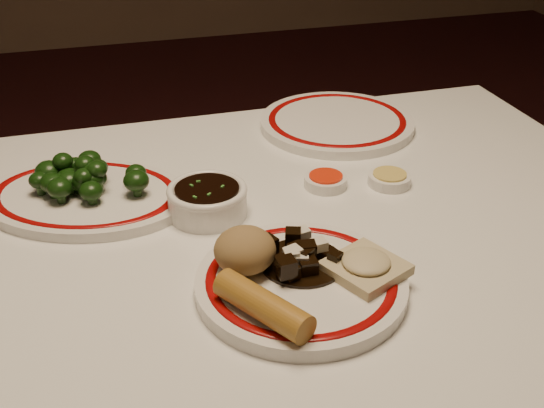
{
  "coord_description": "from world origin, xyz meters",
  "views": [
    {
      "loc": [
        -0.18,
        -0.7,
        1.23
      ],
      "look_at": [
        0.03,
        0.02,
        0.8
      ],
      "focal_mm": 45.0,
      "sensor_mm": 36.0,
      "label": 1
    }
  ],
  "objects_px": {
    "rice_mound": "(245,250)",
    "broccoli_plate": "(86,197)",
    "dining_table": "(252,305)",
    "fried_wonton": "(366,266)",
    "broccoli_pile": "(82,177)",
    "spring_roll": "(263,305)",
    "main_plate": "(301,283)",
    "stirfry_heap": "(299,257)",
    "soy_bowl": "(208,201)"
  },
  "relations": [
    {
      "from": "main_plate",
      "to": "dining_table",
      "type": "bearing_deg",
      "value": 108.34
    },
    {
      "from": "dining_table",
      "to": "rice_mound",
      "type": "height_order",
      "value": "rice_mound"
    },
    {
      "from": "spring_roll",
      "to": "broccoli_plate",
      "type": "bearing_deg",
      "value": 85.82
    },
    {
      "from": "rice_mound",
      "to": "dining_table",
      "type": "bearing_deg",
      "value": 70.56
    },
    {
      "from": "dining_table",
      "to": "soy_bowl",
      "type": "distance_m",
      "value": 0.15
    },
    {
      "from": "broccoli_pile",
      "to": "fried_wonton",
      "type": "bearing_deg",
      "value": -44.41
    },
    {
      "from": "spring_roll",
      "to": "fried_wonton",
      "type": "bearing_deg",
      "value": -12.28
    },
    {
      "from": "fried_wonton",
      "to": "dining_table",
      "type": "bearing_deg",
      "value": 133.94
    },
    {
      "from": "stirfry_heap",
      "to": "fried_wonton",
      "type": "bearing_deg",
      "value": -27.03
    },
    {
      "from": "spring_roll",
      "to": "fried_wonton",
      "type": "relative_size",
      "value": 1.13
    },
    {
      "from": "main_plate",
      "to": "stirfry_heap",
      "type": "bearing_deg",
      "value": 77.17
    },
    {
      "from": "stirfry_heap",
      "to": "broccoli_plate",
      "type": "xyz_separation_m",
      "value": [
        -0.23,
        0.26,
        -0.02
      ]
    },
    {
      "from": "main_plate",
      "to": "spring_roll",
      "type": "relative_size",
      "value": 2.62
    },
    {
      "from": "soy_bowl",
      "to": "main_plate",
      "type": "bearing_deg",
      "value": -71.12
    },
    {
      "from": "rice_mound",
      "to": "stirfry_heap",
      "type": "bearing_deg",
      "value": -10.24
    },
    {
      "from": "rice_mound",
      "to": "fried_wonton",
      "type": "xyz_separation_m",
      "value": [
        0.13,
        -0.05,
        -0.02
      ]
    },
    {
      "from": "stirfry_heap",
      "to": "rice_mound",
      "type": "bearing_deg",
      "value": 169.76
    },
    {
      "from": "dining_table",
      "to": "broccoli_pile",
      "type": "relative_size",
      "value": 7.36
    },
    {
      "from": "rice_mound",
      "to": "broccoli_plate",
      "type": "distance_m",
      "value": 0.3
    },
    {
      "from": "stirfry_heap",
      "to": "broccoli_plate",
      "type": "distance_m",
      "value": 0.35
    },
    {
      "from": "broccoli_pile",
      "to": "rice_mound",
      "type": "bearing_deg",
      "value": -55.56
    },
    {
      "from": "broccoli_plate",
      "to": "broccoli_pile",
      "type": "relative_size",
      "value": 2.22
    },
    {
      "from": "rice_mound",
      "to": "spring_roll",
      "type": "bearing_deg",
      "value": -92.48
    },
    {
      "from": "rice_mound",
      "to": "stirfry_heap",
      "type": "relative_size",
      "value": 0.72
    },
    {
      "from": "fried_wonton",
      "to": "soy_bowl",
      "type": "bearing_deg",
      "value": 124.18
    },
    {
      "from": "stirfry_heap",
      "to": "soy_bowl",
      "type": "relative_size",
      "value": 0.93
    },
    {
      "from": "rice_mound",
      "to": "broccoli_plate",
      "type": "relative_size",
      "value": 0.2
    },
    {
      "from": "main_plate",
      "to": "rice_mound",
      "type": "xyz_separation_m",
      "value": [
        -0.06,
        0.04,
        0.03
      ]
    },
    {
      "from": "main_plate",
      "to": "fried_wonton",
      "type": "height_order",
      "value": "fried_wonton"
    },
    {
      "from": "main_plate",
      "to": "broccoli_pile",
      "type": "bearing_deg",
      "value": 128.63
    },
    {
      "from": "main_plate",
      "to": "rice_mound",
      "type": "bearing_deg",
      "value": 147.98
    },
    {
      "from": "main_plate",
      "to": "spring_roll",
      "type": "xyz_separation_m",
      "value": [
        -0.06,
        -0.06,
        0.02
      ]
    },
    {
      "from": "broccoli_pile",
      "to": "stirfry_heap",
      "type": "bearing_deg",
      "value": -48.19
    },
    {
      "from": "broccoli_plate",
      "to": "fried_wonton",
      "type": "bearing_deg",
      "value": -43.98
    },
    {
      "from": "dining_table",
      "to": "broccoli_plate",
      "type": "height_order",
      "value": "broccoli_plate"
    },
    {
      "from": "dining_table",
      "to": "fried_wonton",
      "type": "xyz_separation_m",
      "value": [
        0.11,
        -0.11,
        0.12
      ]
    },
    {
      "from": "dining_table",
      "to": "soy_bowl",
      "type": "xyz_separation_m",
      "value": [
        -0.03,
        0.1,
        0.11
      ]
    },
    {
      "from": "broccoli_plate",
      "to": "stirfry_heap",
      "type": "bearing_deg",
      "value": -47.73
    },
    {
      "from": "rice_mound",
      "to": "broccoli_plate",
      "type": "xyz_separation_m",
      "value": [
        -0.17,
        0.25,
        -0.04
      ]
    },
    {
      "from": "main_plate",
      "to": "broccoli_plate",
      "type": "xyz_separation_m",
      "value": [
        -0.23,
        0.28,
        -0.0
      ]
    },
    {
      "from": "dining_table",
      "to": "fried_wonton",
      "type": "distance_m",
      "value": 0.2
    },
    {
      "from": "dining_table",
      "to": "spring_roll",
      "type": "xyz_separation_m",
      "value": [
        -0.03,
        -0.16,
        0.13
      ]
    },
    {
      "from": "stirfry_heap",
      "to": "broccoli_plate",
      "type": "height_order",
      "value": "stirfry_heap"
    },
    {
      "from": "main_plate",
      "to": "fried_wonton",
      "type": "bearing_deg",
      "value": -8.36
    },
    {
      "from": "broccoli_plate",
      "to": "soy_bowl",
      "type": "height_order",
      "value": "soy_bowl"
    },
    {
      "from": "spring_roll",
      "to": "stirfry_heap",
      "type": "relative_size",
      "value": 1.19
    },
    {
      "from": "rice_mound",
      "to": "fried_wonton",
      "type": "distance_m",
      "value": 0.14
    },
    {
      "from": "fried_wonton",
      "to": "stirfry_heap",
      "type": "xyz_separation_m",
      "value": [
        -0.07,
        0.04,
        0.0
      ]
    },
    {
      "from": "dining_table",
      "to": "broccoli_pile",
      "type": "height_order",
      "value": "broccoli_pile"
    },
    {
      "from": "stirfry_heap",
      "to": "broccoli_pile",
      "type": "bearing_deg",
      "value": 131.81
    }
  ]
}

